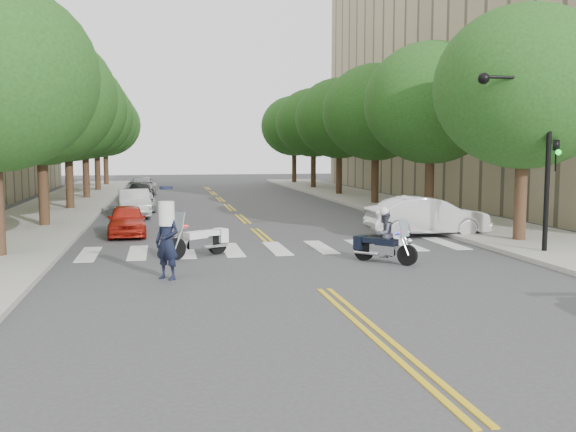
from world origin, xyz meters
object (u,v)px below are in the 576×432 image
object	(u,v)px
motorcycle_police	(383,238)
convertible	(427,216)
officer_standing	(167,242)
motorcycle_parked	(202,240)

from	to	relation	value
motorcycle_police	convertible	size ratio (longest dim) A/B	0.36
motorcycle_police	convertible	distance (m)	6.43
motorcycle_police	officer_standing	distance (m)	6.48
motorcycle_parked	convertible	world-z (taller)	convertible
motorcycle_police	convertible	xyz separation A→B (m)	(3.69, 5.26, 0.03)
motorcycle_police	officer_standing	world-z (taller)	officer_standing
officer_standing	motorcycle_parked	bearing A→B (deg)	112.51
motorcycle_parked	convertible	bearing A→B (deg)	-103.54
motorcycle_police	motorcycle_parked	bearing A→B (deg)	-65.35
motorcycle_parked	officer_standing	bearing A→B (deg)	129.89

